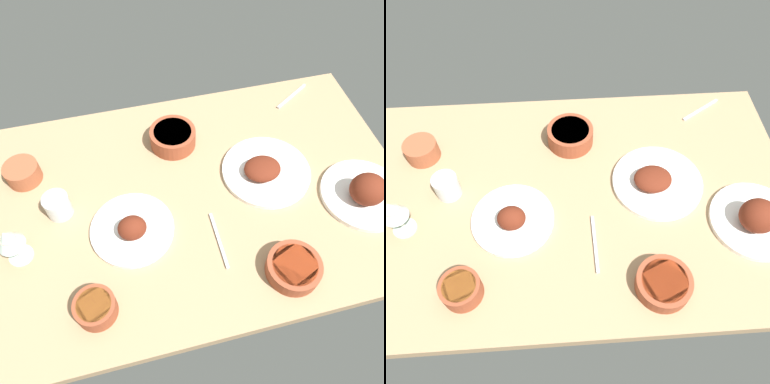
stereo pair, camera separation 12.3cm
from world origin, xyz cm
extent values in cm
cube|color=tan|center=(0.00, 0.00, 2.00)|extent=(140.00, 90.00, 4.00)
cylinder|color=white|center=(26.15, 2.97, 4.80)|extent=(29.24, 29.24, 1.60)
ellipsoid|color=#602314|center=(24.05, 2.06, 7.98)|extent=(12.08, 10.39, 5.18)
cylinder|color=white|center=(53.15, -13.34, 4.80)|extent=(27.24, 27.24, 1.60)
ellipsoid|color=#602314|center=(51.94, -14.83, 10.09)|extent=(11.12, 10.71, 9.76)
cylinder|color=white|center=(-20.51, -8.04, 4.80)|extent=(25.20, 25.20, 1.60)
ellipsoid|color=#602314|center=(-20.38, -9.90, 8.78)|extent=(8.51, 7.55, 6.90)
cylinder|color=brown|center=(-1.10, 23.15, 7.17)|extent=(15.85, 15.85, 6.34)
cylinder|color=#DBCC7A|center=(-1.10, 23.15, 9.84)|extent=(13.00, 13.00, 1.00)
cylinder|color=brown|center=(21.14, -32.04, 6.43)|extent=(15.35, 15.35, 4.85)
cylinder|color=#9E3314|center=(21.14, -32.04, 8.35)|extent=(12.59, 12.59, 1.00)
cylinder|color=brown|center=(-33.42, -30.21, 6.97)|extent=(11.12, 11.12, 5.93)
cylinder|color=brown|center=(-33.42, -30.21, 9.43)|extent=(9.12, 9.12, 1.00)
cylinder|color=#A35133|center=(-51.76, 19.93, 7.12)|extent=(11.18, 11.18, 6.23)
cylinder|color=white|center=(-51.76, 19.93, 9.73)|extent=(9.17, 9.17, 1.00)
cylinder|color=silver|center=(-53.16, -8.58, 4.25)|extent=(7.00, 7.00, 0.50)
cylinder|color=silver|center=(-53.16, -8.58, 8.00)|extent=(1.00, 1.00, 7.00)
cone|color=silver|center=(-53.16, -8.58, 14.75)|extent=(7.60, 7.60, 6.50)
cylinder|color=beige|center=(-53.16, -8.58, 13.30)|extent=(4.18, 4.18, 2.80)
cylinder|color=silver|center=(-41.17, 3.79, 7.81)|extent=(7.85, 7.85, 7.62)
cube|color=silver|center=(48.80, 35.58, 4.40)|extent=(15.54, 10.34, 0.80)
cube|color=silver|center=(3.81, -17.71, 4.40)|extent=(0.91, 18.58, 0.80)
camera|label=1|loc=(-16.90, -67.72, 107.38)|focal=36.34mm
camera|label=2|loc=(-4.76, -69.63, 107.38)|focal=36.34mm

